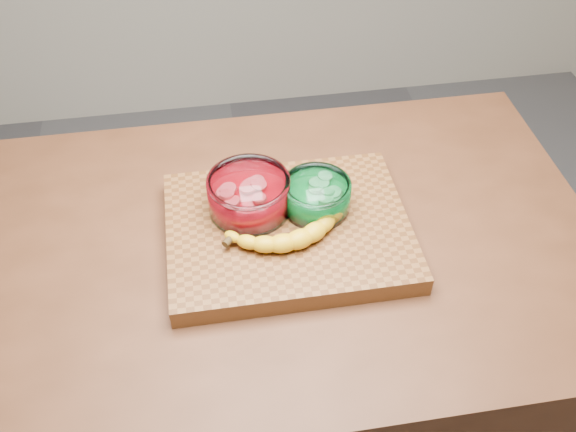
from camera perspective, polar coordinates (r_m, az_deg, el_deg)
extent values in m
cube|color=#4F2A17|center=(1.58, 0.00, -13.21)|extent=(1.20, 0.80, 0.90)
cube|color=brown|center=(1.21, 0.00, -1.35)|extent=(0.45, 0.35, 0.04)
cylinder|color=white|center=(1.20, -3.49, 1.90)|extent=(0.15, 0.15, 0.07)
cylinder|color=red|center=(1.20, -3.46, 1.54)|extent=(0.13, 0.13, 0.04)
cylinder|color=#FF5059|center=(1.18, -3.53, 2.58)|extent=(0.13, 0.13, 0.02)
cylinder|color=white|center=(1.20, 2.55, 1.81)|extent=(0.13, 0.13, 0.06)
cylinder|color=#0A892E|center=(1.21, 2.54, 1.54)|extent=(0.11, 0.11, 0.03)
cylinder|color=#63D479|center=(1.19, 2.58, 2.45)|extent=(0.10, 0.10, 0.02)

